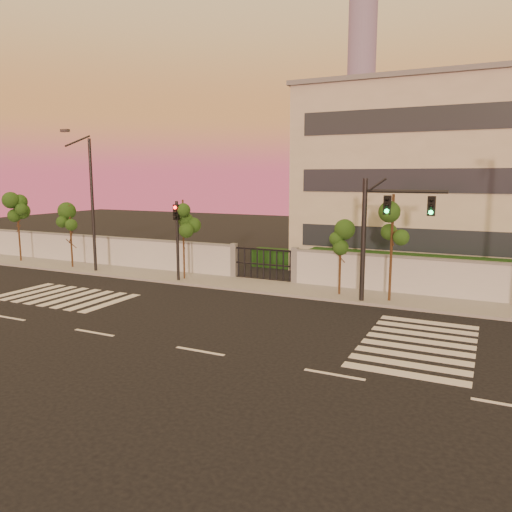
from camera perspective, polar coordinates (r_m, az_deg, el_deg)
The scene contains 15 objects.
ground at distance 18.41m, azimuth -6.41°, elevation -10.77°, with size 120.00×120.00×0.00m, color black.
sidewalk at distance 27.50m, azimuth 5.26°, elevation -3.92°, with size 60.00×3.00×0.15m, color gray.
perimeter_wall at distance 28.65m, azimuth 6.53°, elevation -1.38°, with size 60.00×0.36×2.20m.
hedge_row at distance 30.96m, azimuth 10.04°, elevation -1.16°, with size 41.00×4.25×1.80m.
institutional_building at distance 36.64m, azimuth 25.45°, elevation 8.07°, with size 24.40×12.40×12.25m.
distant_skyscraper at distance 308.94m, azimuth 11.92°, elevation 19.25°, with size 16.00×16.00×118.00m.
road_markings at distance 22.25m, azimuth -4.74°, elevation -7.21°, with size 57.00×7.62×0.02m.
street_tree_a at distance 40.01m, azimuth -25.56°, elevation 4.36°, with size 1.49×1.19×4.85m.
street_tree_b at distance 35.88m, azimuth -20.44°, elevation 3.63°, with size 1.47×1.17×4.34m.
street_tree_c at distance 29.96m, azimuth -8.28°, elevation 3.91°, with size 1.30×1.03×4.89m.
street_tree_d at distance 26.08m, azimuth 9.69°, elevation 1.41°, with size 1.38×1.09×3.82m.
street_tree_e at distance 25.13m, azimuth 15.38°, elevation 3.58°, with size 1.58×1.26×5.40m.
traffic_signal_main at distance 24.65m, azimuth 13.98°, elevation 3.33°, with size 3.89×0.44×6.15m.
traffic_signal_secondary at distance 29.61m, azimuth -9.01°, elevation 2.81°, with size 0.38×0.35×4.83m.
streetlight_west at distance 33.75m, azimuth -18.44°, elevation 6.29°, with size 0.54×2.17×9.02m.
Camera 1 is at (9.25, -14.65, 6.22)m, focal length 35.00 mm.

